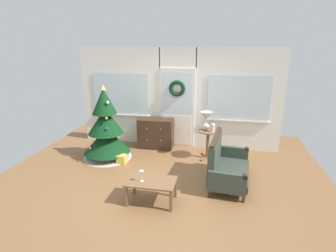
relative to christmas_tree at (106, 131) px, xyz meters
name	(u,v)px	position (x,y,z in m)	size (l,w,h in m)	color
ground_plane	(160,182)	(1.51, -0.94, -0.66)	(6.76, 6.76, 0.00)	brown
back_wall_with_door	(177,98)	(1.51, 1.14, 0.62)	(5.20, 0.19, 2.55)	white
christmas_tree	(106,131)	(0.00, 0.00, 0.00)	(1.16, 1.16, 1.76)	#4C331E
dresser_cabinet	(156,133)	(1.00, 0.85, -0.27)	(0.90, 0.45, 0.78)	#3D281C
settee_sofa	(224,165)	(2.75, -0.71, -0.29)	(0.84, 1.42, 0.96)	#3D281C
side_table	(208,139)	(2.36, 0.41, -0.17)	(0.50, 0.48, 0.69)	brown
table_lamp	(206,118)	(2.30, 0.45, 0.31)	(0.28, 0.28, 0.44)	silver
flower_vase	(213,127)	(2.46, 0.35, 0.14)	(0.11, 0.10, 0.35)	beige
coffee_table	(151,184)	(1.52, -1.64, -0.32)	(0.84, 0.52, 0.40)	brown
wine_glass	(142,174)	(1.37, -1.69, -0.12)	(0.08, 0.08, 0.20)	silver
gift_box	(121,159)	(0.45, -0.26, -0.56)	(0.20, 0.18, 0.20)	#D8C64C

